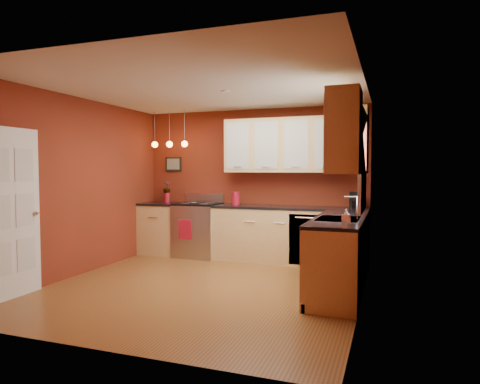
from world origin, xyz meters
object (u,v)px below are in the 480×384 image
(gas_range, at_px, (198,229))
(coffee_maker, at_px, (355,201))
(sink, at_px, (339,220))
(red_canister, at_px, (236,198))
(soap_pump, at_px, (346,217))

(gas_range, xyz_separation_m, coffee_maker, (2.70, 0.05, 0.58))
(gas_range, distance_m, sink, 3.05)
(red_canister, bearing_deg, gas_range, -177.62)
(gas_range, xyz_separation_m, soap_pump, (2.77, -2.05, 0.54))
(gas_range, height_order, coffee_maker, coffee_maker)
(sink, distance_m, soap_pump, 0.58)
(sink, xyz_separation_m, soap_pump, (0.14, -0.55, 0.11))
(gas_range, relative_size, red_canister, 5.02)
(gas_range, xyz_separation_m, sink, (2.62, -1.50, 0.43))
(sink, relative_size, soap_pump, 4.11)
(sink, height_order, coffee_maker, sink)
(soap_pump, bearing_deg, sink, 104.62)
(coffee_maker, bearing_deg, soap_pump, -90.62)
(coffee_maker, bearing_deg, red_canister, 178.31)
(gas_range, bearing_deg, coffee_maker, 1.15)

